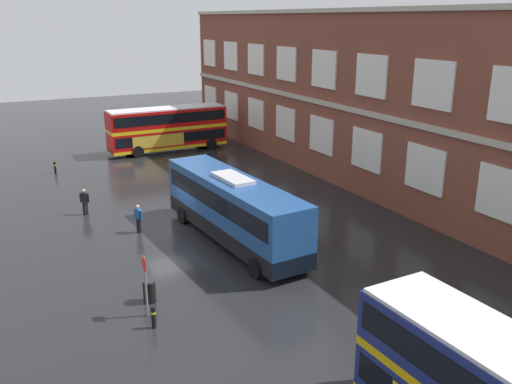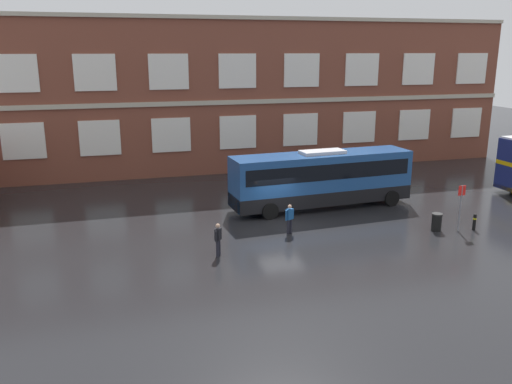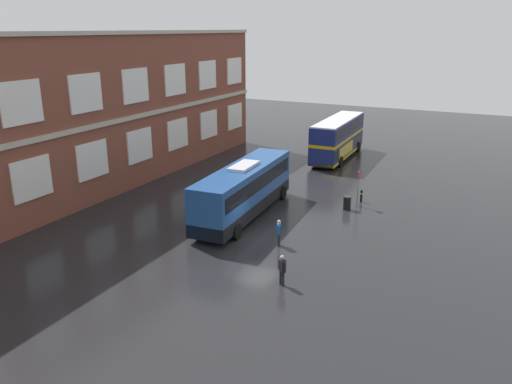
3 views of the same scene
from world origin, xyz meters
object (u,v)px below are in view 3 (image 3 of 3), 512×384
at_px(double_decker_middle, 338,138).
at_px(touring_coach, 244,190).
at_px(waiting_passenger, 282,269).
at_px(station_litter_bin, 347,203).
at_px(safety_bollard_east, 361,196).
at_px(second_passenger, 279,232).
at_px(bus_stand_flag, 358,185).

relative_size(double_decker_middle, touring_coach, 0.91).
bearing_deg(waiting_passenger, double_decker_middle, 12.14).
relative_size(touring_coach, station_litter_bin, 11.79).
distance_m(double_decker_middle, safety_bollard_east, 14.07).
distance_m(station_litter_bin, safety_bollard_east, 2.22).
distance_m(touring_coach, station_litter_bin, 7.82).
distance_m(second_passenger, station_litter_bin, 8.48).
bearing_deg(second_passenger, touring_coach, 49.65).
height_order(double_decker_middle, second_passenger, double_decker_middle).
bearing_deg(station_litter_bin, double_decker_middle, 20.58).
bearing_deg(bus_stand_flag, safety_bollard_east, -2.02).
bearing_deg(station_litter_bin, touring_coach, 126.30).
bearing_deg(double_decker_middle, station_litter_bin, -159.42).
xyz_separation_m(waiting_passenger, safety_bollard_east, (14.99, -0.09, -0.44)).
bearing_deg(second_passenger, double_decker_middle, 9.19).
bearing_deg(bus_stand_flag, touring_coach, 130.59).
relative_size(bus_stand_flag, safety_bollard_east, 2.84).
height_order(second_passenger, bus_stand_flag, bus_stand_flag).
distance_m(bus_stand_flag, station_litter_bin, 1.65).
distance_m(touring_coach, bus_stand_flag, 8.75).
bearing_deg(touring_coach, station_litter_bin, -53.70).
bearing_deg(touring_coach, waiting_passenger, -141.47).
bearing_deg(touring_coach, second_passenger, -130.35).
bearing_deg(double_decker_middle, touring_coach, 178.08).
relative_size(double_decker_middle, second_passenger, 6.51).
relative_size(touring_coach, waiting_passenger, 7.14).
distance_m(second_passenger, safety_bollard_east, 10.70).
relative_size(touring_coach, bus_stand_flag, 4.50).
bearing_deg(station_litter_bin, waiting_passenger, -178.27).
height_order(double_decker_middle, bus_stand_flag, double_decker_middle).
xyz_separation_m(touring_coach, second_passenger, (-3.72, -4.38, -0.98)).
height_order(waiting_passenger, second_passenger, same).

